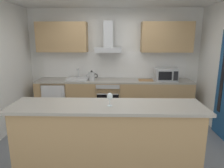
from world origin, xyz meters
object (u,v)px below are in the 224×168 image
object	(u,v)px
kettle	(92,76)
wine_glass	(110,97)
refrigerator	(57,99)
chopping_board	(146,80)
sink	(78,79)
range_hood	(108,43)
oven	(108,98)
microwave	(166,74)

from	to	relation	value
kettle	wine_glass	distance (m)	2.24
refrigerator	chopping_board	size ratio (longest dim) A/B	2.50
sink	wine_glass	world-z (taller)	wine_glass
range_hood	wine_glass	xyz separation A→B (m)	(0.12, -2.34, -0.65)
oven	range_hood	xyz separation A→B (m)	(-0.00, 0.13, 1.33)
sink	wine_glass	bearing A→B (deg)	-68.71
kettle	chopping_board	distance (m)	1.29
sink	range_hood	world-z (taller)	range_hood
microwave	sink	distance (m)	2.12
range_hood	wine_glass	distance (m)	2.43
microwave	sink	world-z (taller)	microwave
chopping_board	sink	bearing A→B (deg)	178.79
wine_glass	range_hood	bearing A→B (deg)	92.92
kettle	sink	bearing A→B (deg)	172.75
range_hood	wine_glass	world-z (taller)	range_hood
refrigerator	chopping_board	bearing A→B (deg)	-0.55
oven	chopping_board	distance (m)	1.00
kettle	chopping_board	size ratio (longest dim) A/B	0.85
chopping_board	refrigerator	bearing A→B (deg)	179.45
kettle	range_hood	distance (m)	0.89
sink	kettle	world-z (taller)	sink
refrigerator	chopping_board	xyz separation A→B (m)	(2.17, -0.02, 0.49)
oven	chopping_board	bearing A→B (deg)	-1.51
wine_glass	kettle	bearing A→B (deg)	103.28
refrigerator	range_hood	bearing A→B (deg)	5.92
microwave	range_hood	bearing A→B (deg)	173.43
oven	range_hood	distance (m)	1.33
wine_glass	chopping_board	bearing A→B (deg)	70.40
refrigerator	sink	distance (m)	0.73
range_hood	chopping_board	size ratio (longest dim) A/B	2.12
oven	refrigerator	xyz separation A→B (m)	(-1.27, -0.00, -0.03)
oven	wine_glass	distance (m)	2.31
kettle	microwave	bearing A→B (deg)	0.19
sink	chopping_board	distance (m)	1.64
chopping_board	range_hood	bearing A→B (deg)	170.30
sink	refrigerator	bearing A→B (deg)	-178.52
microwave	refrigerator	bearing A→B (deg)	179.45
sink	wine_glass	xyz separation A→B (m)	(0.86, -2.22, 0.21)
refrigerator	wine_glass	size ratio (longest dim) A/B	4.78
sink	kettle	bearing A→B (deg)	-7.25
wine_glass	chopping_board	world-z (taller)	wine_glass
oven	sink	world-z (taller)	sink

